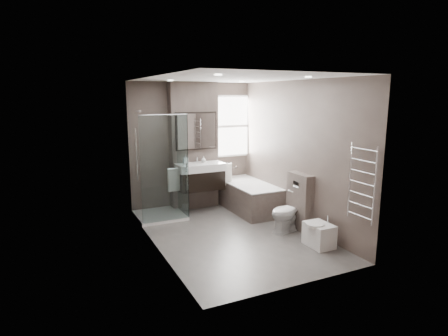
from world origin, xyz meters
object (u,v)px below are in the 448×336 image
bidet (319,234)px  bathtub (248,195)px  vanity (200,176)px  toilet (288,212)px

bidet → bathtub: bearing=92.4°
vanity → toilet: vanity is taller
vanity → toilet: (0.97, -1.68, -0.39)m
bidet → vanity: bearing=112.5°
vanity → bathtub: size_ratio=0.59×
toilet → bidet: bearing=-9.7°
bidet → toilet: bearing=93.3°
vanity → bidet: vanity is taller
vanity → bidet: (1.01, -2.45, -0.55)m
toilet → bidet: (0.04, -0.77, -0.16)m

